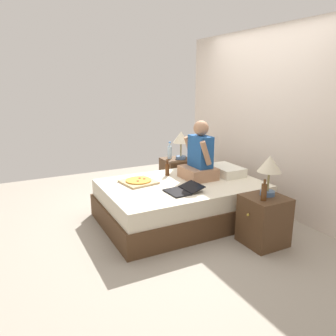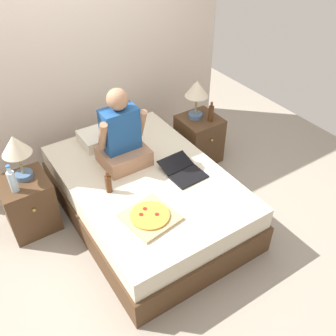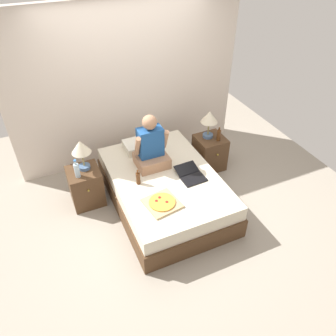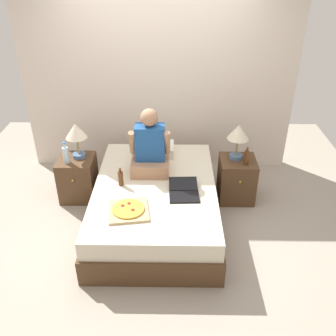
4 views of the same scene
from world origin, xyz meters
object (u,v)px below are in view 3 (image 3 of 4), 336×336
(pizza_box, at_px, (162,203))
(beer_bottle_on_bed, at_px, (138,178))
(water_bottle, at_px, (77,170))
(nightstand_right, at_px, (210,152))
(lamp_on_left_nightstand, at_px, (81,149))
(bed, at_px, (165,189))
(nightstand_left, at_px, (86,186))
(lamp_on_right_nightstand, at_px, (209,119))
(laptop, at_px, (191,176))
(person_seated, at_px, (151,148))
(beer_bottle, at_px, (219,135))

(pizza_box, distance_m, beer_bottle_on_bed, 0.51)
(water_bottle, relative_size, nightstand_right, 0.50)
(lamp_on_left_nightstand, height_order, nightstand_right, lamp_on_left_nightstand)
(beer_bottle_on_bed, bearing_deg, bed, 1.77)
(beer_bottle_on_bed, bearing_deg, nightstand_left, 141.58)
(lamp_on_right_nightstand, distance_m, pizza_box, 1.65)
(bed, relative_size, nightstand_right, 3.68)
(nightstand_right, distance_m, laptop, 0.99)
(lamp_on_left_nightstand, relative_size, laptop, 1.05)
(water_bottle, distance_m, nightstand_right, 2.14)
(water_bottle, bearing_deg, bed, -19.98)
(person_seated, height_order, beer_bottle_on_bed, person_seated)
(bed, distance_m, water_bottle, 1.23)
(water_bottle, height_order, person_seated, person_seated)
(bed, height_order, lamp_on_right_nightstand, lamp_on_right_nightstand)
(nightstand_left, bearing_deg, laptop, -26.45)
(lamp_on_right_nightstand, distance_m, person_seated, 1.07)
(lamp_on_right_nightstand, bearing_deg, laptop, -132.68)
(nightstand_left, bearing_deg, person_seated, -10.66)
(bed, distance_m, nightstand_right, 1.12)
(beer_bottle, bearing_deg, water_bottle, 179.74)
(person_seated, bearing_deg, nightstand_left, 169.34)
(laptop, bearing_deg, water_bottle, 157.93)
(lamp_on_right_nightstand, xyz_separation_m, pizza_box, (-1.23, -1.03, -0.36))
(nightstand_left, relative_size, laptop, 1.30)
(lamp_on_right_nightstand, bearing_deg, person_seated, -167.73)
(nightstand_right, height_order, lamp_on_right_nightstand, lamp_on_right_nightstand)
(water_bottle, bearing_deg, beer_bottle, -0.26)
(lamp_on_right_nightstand, xyz_separation_m, beer_bottle_on_bed, (-1.36, -0.55, -0.29))
(laptop, bearing_deg, nightstand_left, 153.55)
(lamp_on_right_nightstand, bearing_deg, nightstand_right, -59.07)
(pizza_box, bearing_deg, nightstand_left, 127.74)
(water_bottle, xyz_separation_m, beer_bottle, (2.17, -0.01, -0.02))
(lamp_on_left_nightstand, bearing_deg, beer_bottle, -4.19)
(beer_bottle, distance_m, laptop, 0.95)
(lamp_on_left_nightstand, height_order, water_bottle, lamp_on_left_nightstand)
(beer_bottle, bearing_deg, beer_bottle_on_bed, -164.77)
(nightstand_right, relative_size, person_seated, 0.71)
(water_bottle, bearing_deg, person_seated, -4.89)
(nightstand_right, relative_size, beer_bottle, 2.42)
(beer_bottle_on_bed, bearing_deg, person_seated, 45.46)
(lamp_on_right_nightstand, height_order, beer_bottle, lamp_on_right_nightstand)
(lamp_on_right_nightstand, relative_size, laptop, 1.05)
(beer_bottle, bearing_deg, nightstand_left, 177.26)
(lamp_on_right_nightstand, distance_m, beer_bottle_on_bed, 1.50)
(beer_bottle, bearing_deg, person_seated, -176.13)
(lamp_on_left_nightstand, bearing_deg, beer_bottle_on_bed, -42.99)
(laptop, distance_m, beer_bottle_on_bed, 0.73)
(nightstand_left, height_order, pizza_box, nightstand_left)
(laptop, xyz_separation_m, beer_bottle_on_bed, (-0.70, 0.16, 0.07))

